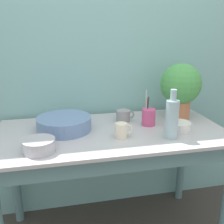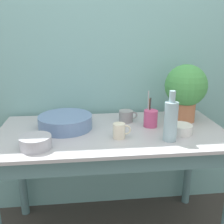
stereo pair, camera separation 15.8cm
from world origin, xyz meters
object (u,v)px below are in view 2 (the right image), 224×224
bottle_tall (171,120)px  potted_plant (186,89)px  mug_grey (126,116)px  mug_cream (120,131)px  utensil_cup (151,118)px  bowl_small_steel (36,142)px  bowl_small_enamel_white (181,129)px  bowl_wash_large (65,122)px

bottle_tall → potted_plant: bearing=57.7°
mug_grey → mug_cream: size_ratio=1.20×
potted_plant → bottle_tall: (-0.20, -0.32, -0.10)m
potted_plant → utensil_cup: bearing=-161.5°
mug_cream → bottle_tall: bearing=-12.9°
bowl_small_steel → utensil_cup: (0.68, 0.25, 0.02)m
bowl_small_steel → bowl_small_enamel_white: bearing=7.7°
mug_cream → bowl_wash_large: bearing=148.8°
bottle_tall → bowl_small_steel: (-0.73, -0.02, -0.09)m
potted_plant → bowl_wash_large: (-0.79, -0.06, -0.18)m
mug_grey → bowl_small_enamel_white: size_ratio=0.94×
mug_cream → utensil_cup: bearing=37.1°
bottle_tall → bowl_small_enamel_white: size_ratio=2.13×
bowl_wash_large → mug_grey: (0.40, 0.08, -0.00)m
bowl_wash_large → bottle_tall: (0.59, -0.26, 0.08)m
bottle_tall → mug_cream: (-0.28, 0.06, -0.07)m
bottle_tall → mug_grey: (-0.19, 0.34, -0.08)m
mug_grey → mug_cream: mug_cream is taller
potted_plant → mug_cream: size_ratio=3.65×
utensil_cup → bottle_tall: bearing=-77.4°
potted_plant → mug_grey: (-0.39, 0.02, -0.19)m
bowl_small_enamel_white → mug_grey: bearing=139.7°
bowl_small_steel → mug_grey: bearing=33.8°
bowl_wash_large → mug_grey: bowl_wash_large is taller
bowl_small_enamel_white → mug_cream: bearing=-175.7°
potted_plant → bowl_small_steel: potted_plant is taller
mug_cream → mug_grey: bearing=73.2°
mug_grey → mug_cream: (-0.08, -0.28, 0.01)m
bowl_wash_large → utensil_cup: bearing=-2.5°
bowl_wash_large → bowl_small_steel: bowl_wash_large is taller
mug_grey → bowl_small_enamel_white: (0.29, -0.25, -0.01)m
mug_grey → bowl_small_steel: size_ratio=0.75×
mug_grey → bowl_small_enamel_white: 0.38m
mug_cream → bowl_small_enamel_white: bearing=4.3°
potted_plant → bowl_small_enamel_white: bearing=-114.0°
potted_plant → bowl_small_steel: (-0.93, -0.34, -0.19)m
mug_grey → bowl_small_steel: bearing=-146.2°
mug_grey → bowl_wash_large: bearing=-168.2°
bottle_tall → bowl_small_steel: bottle_tall is taller
mug_cream → utensil_cup: utensil_cup is taller
bowl_small_steel → utensil_cup: size_ratio=0.73×
bowl_small_steel → utensil_cup: utensil_cup is taller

